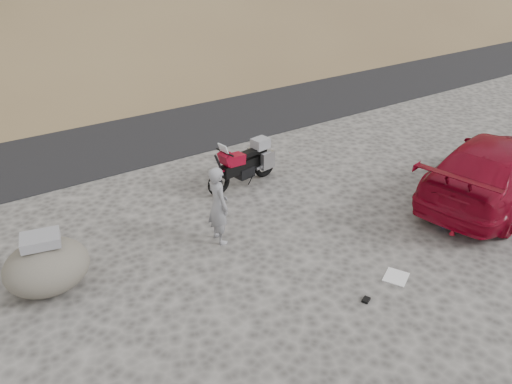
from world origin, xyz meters
TOP-DOWN VIEW (x-y plane):
  - ground at (0.00, 0.00)m, footprint 140.00×140.00m
  - road at (0.00, 9.00)m, footprint 120.00×7.00m
  - motorcycle at (0.15, 3.13)m, footprint 2.25×0.86m
  - man at (-1.75, 1.21)m, footprint 0.44×0.65m
  - red_car at (4.82, -0.86)m, footprint 5.73×3.32m
  - boulder at (-5.17, 1.55)m, footprint 1.93×1.81m
  - small_rock at (-4.97, 2.53)m, footprint 0.76×0.72m
  - gear_white_cloth at (0.44, -1.79)m, footprint 0.61×0.59m
  - gear_blue_mat at (2.90, -1.13)m, footprint 0.51×0.23m
  - gear_bottle at (3.71, -1.73)m, footprint 0.09×0.09m
  - gear_funnel at (2.60, -1.42)m, footprint 0.15×0.15m
  - gear_glove_a at (-0.53, -1.96)m, footprint 0.19×0.17m

SIDE VIEW (x-z plane):
  - ground at x=0.00m, z-range 0.00..0.00m
  - road at x=0.00m, z-range -0.03..0.03m
  - man at x=-1.75m, z-range -0.87..0.87m
  - red_car at x=4.82m, z-range -0.78..0.78m
  - gear_white_cloth at x=0.44m, z-range 0.00..0.02m
  - gear_glove_a at x=-0.53m, z-range 0.00..0.05m
  - gear_funnel at x=2.60m, z-range 0.00..0.16m
  - gear_bottle at x=3.71m, z-range 0.00..0.19m
  - gear_blue_mat at x=2.90m, z-range 0.00..0.20m
  - small_rock at x=-4.97m, z-range 0.00..0.37m
  - boulder at x=-5.17m, z-range -0.07..1.10m
  - motorcycle at x=0.15m, z-range -0.10..1.25m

